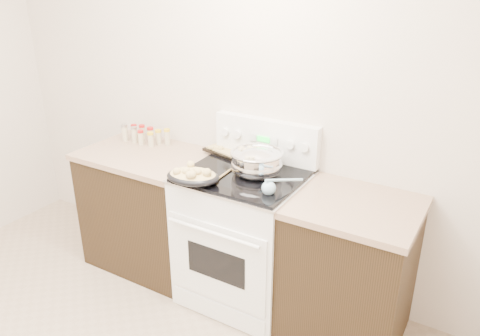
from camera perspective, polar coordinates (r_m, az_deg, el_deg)
The scene contains 9 objects.
counter_left at distance 3.64m, azimuth -10.82°, elevation -4.84°, with size 0.93×0.67×0.92m.
counter_right at distance 2.97m, azimuth 13.07°, elevation -12.07°, with size 0.73×0.67×0.92m.
kitchen_range at distance 3.19m, azimuth 0.51°, elevation -8.11°, with size 0.78×0.73×1.22m.
mixing_bowl at distance 2.95m, azimuth 2.05°, elevation 0.65°, with size 0.42×0.42×0.20m.
roasting_pan at distance 2.84m, azimuth -5.78°, elevation -0.94°, with size 0.38×0.30×0.12m.
baking_sheet at distance 3.31m, azimuth -0.78°, elevation 2.18°, with size 0.43×0.35×0.06m.
wooden_spoon at distance 2.92m, azimuth -2.46°, elevation -0.99°, with size 0.04×0.28×0.04m.
blue_ladle at distance 2.72m, azimuth 3.73°, elevation -2.36°, with size 0.17×0.26×0.10m.
spice_jars at distance 3.64m, azimuth -11.55°, elevation 3.98°, with size 0.38×0.15×0.13m.
Camera 1 is at (1.73, -0.93, 2.15)m, focal length 35.00 mm.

